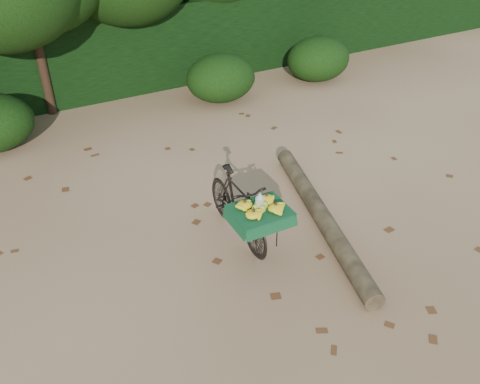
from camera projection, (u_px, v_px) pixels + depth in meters
ground at (265, 229)px, 7.12m from camera, size 80.00×80.00×0.00m
vendor_bicycle at (238, 206)px, 6.71m from camera, size 0.70×1.70×0.97m
fallen_log at (321, 215)px, 7.17m from camera, size 1.18×3.41×0.25m
hedge_backdrop at (119, 44)px, 11.22m from camera, size 26.00×1.80×1.80m
tree_row at (92, 3)px, 9.77m from camera, size 14.50×2.00×4.00m
bush_clumps at (177, 89)px, 10.21m from camera, size 8.80×1.70×0.90m
leaf_litter at (243, 205)px, 7.59m from camera, size 7.00×7.30×0.01m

